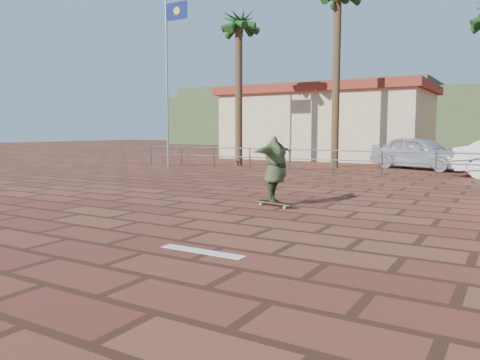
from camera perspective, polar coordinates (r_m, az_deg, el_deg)
name	(u,v)px	position (r m, az deg, el deg)	size (l,w,h in m)	color
ground	(209,231)	(8.35, -3.77, -6.27)	(120.00, 120.00, 0.00)	brown
paint_stripe	(202,251)	(7.00, -4.64, -8.67)	(1.40, 0.22, 0.01)	white
guardrail	(382,158)	(19.31, 16.90, 2.54)	(24.06, 0.06, 1.00)	#47494F
flagpole	(169,70)	(23.08, -8.66, 13.12)	(1.30, 0.10, 8.00)	gray
palm_far_left	(239,27)	(24.11, -0.15, 18.16)	(2.40, 2.40, 8.25)	brown
building_west	(327,123)	(30.62, 10.59, 6.90)	(12.60, 7.60, 4.50)	beige
hill_front	(471,119)	(56.91, 26.36, 6.67)	(70.00, 18.00, 6.00)	#384C28
hill_back	(305,115)	(68.17, 7.90, 7.88)	(35.00, 14.00, 8.00)	#384C28
longboard	(275,203)	(11.02, 4.32, -2.80)	(1.09, 0.49, 0.10)	olive
skateboarder	(275,169)	(10.92, 4.35, 1.33)	(1.91, 0.52, 1.56)	#3A4927
car_silver	(420,153)	(23.07, 21.07, 3.15)	(1.81, 4.50, 1.53)	#ACAEB3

